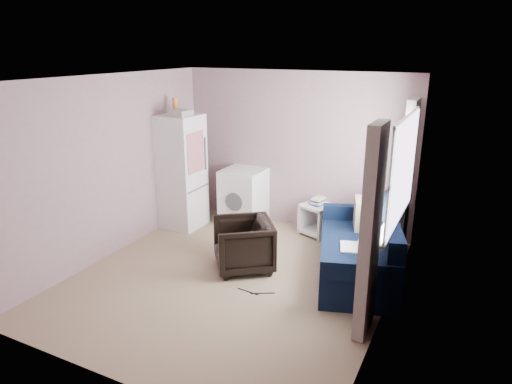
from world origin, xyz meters
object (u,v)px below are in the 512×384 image
Objects in this scene: washing_machine at (244,195)px; side_table at (317,217)px; armchair at (243,242)px; sofa at (361,252)px; fridge at (181,171)px.

washing_machine reaches higher than side_table.
side_table is (0.50, 1.55, -0.09)m from armchair.
washing_machine is 0.43× the size of sofa.
sofa is (0.94, -1.04, 0.03)m from side_table.
armchair is at bearing -107.91° from side_table.
armchair is at bearing -61.77° from washing_machine.
sofa is at bearing -7.39° from fridge.
armchair is 0.81× the size of washing_machine.
armchair is 1.63m from side_table.
washing_machine is (0.85, 0.55, -0.45)m from fridge.
fridge is 3.15m from sofa.
side_table is at bearing 114.90° from sofa.
armchair is 1.53m from sofa.
washing_machine is at bearing 33.33° from fridge.
fridge is 1.10m from washing_machine.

